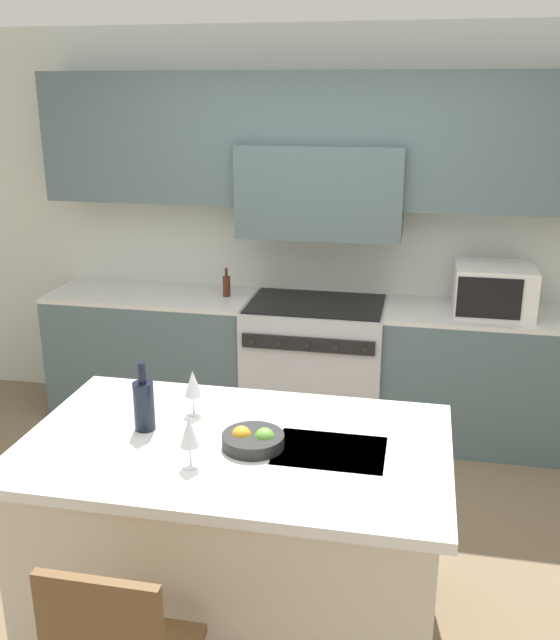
% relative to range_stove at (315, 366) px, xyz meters
% --- Properties ---
extents(ground_plane, '(10.00, 10.00, 0.00)m').
position_rel_range_stove_xyz_m(ground_plane, '(0.00, -1.59, -0.46)').
color(ground_plane, '#7A664C').
extents(back_cabinetry, '(10.00, 0.46, 2.70)m').
position_rel_range_stove_xyz_m(back_cabinetry, '(0.00, 0.27, 1.15)').
color(back_cabinetry, silver).
rests_on(back_cabinetry, ground_plane).
extents(back_counter, '(3.79, 0.62, 0.92)m').
position_rel_range_stove_xyz_m(back_counter, '(0.00, 0.02, -0.00)').
color(back_counter, '#4C6066').
rests_on(back_counter, ground_plane).
extents(range_stove, '(0.93, 0.70, 0.92)m').
position_rel_range_stove_xyz_m(range_stove, '(0.00, 0.00, 0.00)').
color(range_stove, '#B7B7BC').
rests_on(range_stove, ground_plane).
extents(microwave, '(0.49, 0.44, 0.31)m').
position_rel_range_stove_xyz_m(microwave, '(1.14, 0.02, 0.61)').
color(microwave, silver).
rests_on(microwave, back_counter).
extents(kitchen_island, '(1.75, 1.07, 0.91)m').
position_rel_range_stove_xyz_m(kitchen_island, '(-0.03, -2.01, 0.00)').
color(kitchen_island, beige).
rests_on(kitchen_island, ground_plane).
extents(wine_bottle, '(0.09, 0.09, 0.30)m').
position_rel_range_stove_xyz_m(wine_bottle, '(-0.43, -1.97, 0.57)').
color(wine_bottle, black).
rests_on(wine_bottle, kitchen_island).
extents(wine_glass_near, '(0.08, 0.08, 0.21)m').
position_rel_range_stove_xyz_m(wine_glass_near, '(-0.14, -2.24, 0.59)').
color(wine_glass_near, white).
rests_on(wine_glass_near, kitchen_island).
extents(wine_glass_far, '(0.08, 0.08, 0.21)m').
position_rel_range_stove_xyz_m(wine_glass_far, '(-0.28, -1.79, 0.59)').
color(wine_glass_far, white).
rests_on(wine_glass_far, kitchen_island).
extents(fruit_bowl, '(0.25, 0.25, 0.09)m').
position_rel_range_stove_xyz_m(fruit_bowl, '(0.05, -2.04, 0.49)').
color(fruit_bowl, black).
rests_on(fruit_bowl, kitchen_island).
extents(oil_bottle_on_counter, '(0.05, 0.05, 0.20)m').
position_rel_range_stove_xyz_m(oil_bottle_on_counter, '(-0.64, 0.05, 0.53)').
color(oil_bottle_on_counter, '#422314').
rests_on(oil_bottle_on_counter, back_counter).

